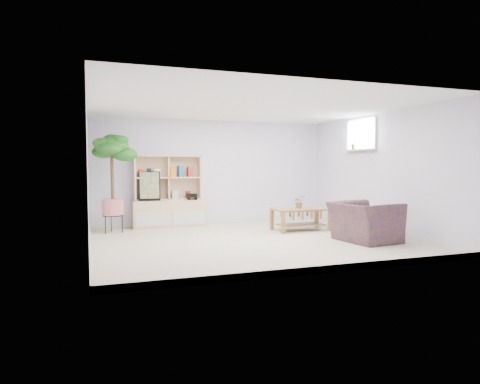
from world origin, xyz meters
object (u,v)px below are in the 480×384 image
object	(u,v)px
storage_unit	(169,191)
armchair	(365,219)
coffee_table	(301,219)
floor_tree	(112,183)

from	to	relation	value
storage_unit	armchair	xyz separation A→B (m)	(2.96, -2.99, -0.39)
coffee_table	armchair	world-z (taller)	armchair
coffee_table	floor_tree	world-z (taller)	floor_tree
coffee_table	floor_tree	bearing A→B (deg)	164.43
storage_unit	armchair	bearing A→B (deg)	-45.33
storage_unit	floor_tree	size ratio (longest dim) A/B	0.79
storage_unit	coffee_table	distance (m)	2.94
coffee_table	armchair	distance (m)	1.61
storage_unit	floor_tree	bearing A→B (deg)	-159.09
storage_unit	floor_tree	distance (m)	1.31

